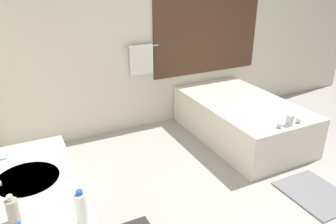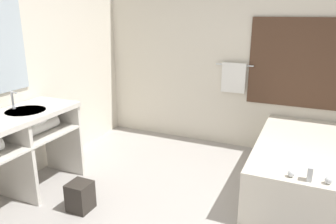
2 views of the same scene
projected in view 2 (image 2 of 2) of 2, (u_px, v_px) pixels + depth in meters
The scene contains 5 objects.
wall_back_with_blinds at pixel (262, 51), 4.21m from camera, with size 7.40×0.13×2.70m.
vanity_counter at pixel (14, 140), 3.16m from camera, with size 0.58×1.42×0.89m.
sink_faucet at pixel (13, 100), 3.28m from camera, with size 0.09×0.04×0.18m.
bathtub at pixel (309, 166), 3.43m from camera, with size 1.07×1.80×0.64m.
waste_bin at pixel (80, 196), 3.12m from camera, with size 0.21×0.21×0.28m.
Camera 2 is at (0.67, -2.15, 1.83)m, focal length 35.00 mm.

